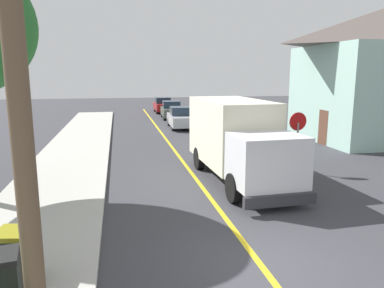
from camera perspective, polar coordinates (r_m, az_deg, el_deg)
The scene contains 13 objects.
ground_plane at distance 8.94m, azimuth 10.53°, elevation -17.85°, with size 120.00×120.00×0.00m, color #38383D.
sidewalk_curb at distance 12.23m, azimuth -22.07°, elevation -10.03°, with size 3.60×60.00×0.15m, color #ADAAA3.
centre_line_yellow at distance 18.03m, azimuth -1.31°, elevation -2.86°, with size 0.16×56.00×0.01m, color gold.
box_truck at distance 14.92m, azimuth 6.98°, elevation 1.10°, with size 2.69×7.27×3.20m.
parked_car_near at distance 22.65m, azimuth 3.17°, elevation 1.98°, with size 1.89×4.44×1.67m.
parked_car_mid at distance 29.40m, azimuth -1.72°, elevation 4.02°, with size 1.92×4.45×1.67m.
parked_car_far at distance 35.77m, azimuth -3.19°, elevation 5.22°, with size 1.97×4.47×1.67m.
parked_car_furthest at distance 41.39m, azimuth -4.50°, elevation 5.96°, with size 1.81×4.41×1.67m.
trash_bin_middle at distance 7.64m, azimuth -27.34°, elevation -18.41°, with size 0.74×0.81×1.06m.
trash_bin_back at distance 8.51m, azimuth -25.77°, elevation -15.20°, with size 0.75×0.81×1.06m.
utility_pole at distance 5.75m, azimuth -25.13°, elevation 6.01°, with size 0.32×0.32×7.46m, color brown.
stop_sign at distance 16.50m, azimuth 15.97°, elevation 2.00°, with size 0.80×0.10×2.65m.
house_across_street at distance 27.07m, azimuth 27.49°, elevation 9.80°, with size 10.22×8.35×8.37m.
Camera 1 is at (-3.04, -7.25, 4.26)m, focal length 34.59 mm.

